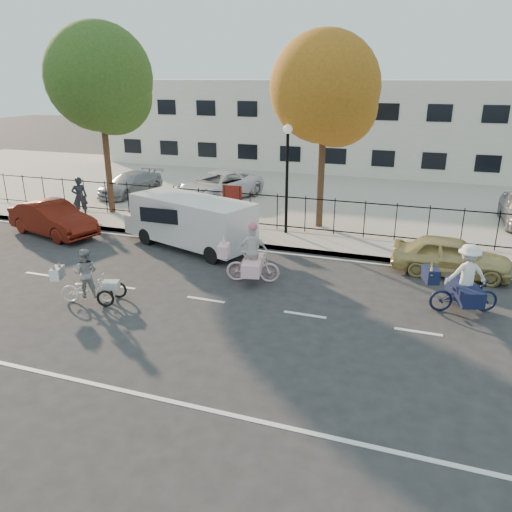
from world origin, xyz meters
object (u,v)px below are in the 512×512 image
at_px(lamppost, 287,160).
at_px(lot_car_a, 131,184).
at_px(pedestrian, 80,197).
at_px(zebra_trike, 87,282).
at_px(lot_car_b, 218,186).
at_px(unicorn_bike, 252,260).
at_px(white_van, 190,221).
at_px(gold_sedan, 451,256).
at_px(bull_bike, 464,285).
at_px(red_sedan, 53,219).

xyz_separation_m(lamppost, lot_car_a, (-9.86, 3.97, -2.36)).
height_order(lamppost, pedestrian, lamppost).
distance_m(zebra_trike, lot_car_b, 12.65).
relative_size(unicorn_bike, pedestrian, 1.09).
distance_m(white_van, gold_sedan, 9.36).
distance_m(bull_bike, gold_sedan, 2.84).
bearing_deg(lot_car_a, pedestrian, -77.71).
height_order(zebra_trike, lot_car_a, zebra_trike).
distance_m(zebra_trike, bull_bike, 10.61).
xyz_separation_m(zebra_trike, unicorn_bike, (3.95, 3.02, 0.10)).
bearing_deg(lot_car_a, red_sedan, -75.66).
bearing_deg(zebra_trike, gold_sedan, -78.42).
height_order(unicorn_bike, pedestrian, pedestrian).
xyz_separation_m(unicorn_bike, pedestrian, (-9.85, 4.38, 0.34)).
relative_size(lamppost, lot_car_b, 0.84).
relative_size(pedestrian, lot_car_b, 0.35).
height_order(red_sedan, lot_car_b, lot_car_b).
bearing_deg(lot_car_a, gold_sedan, -12.92).
relative_size(zebra_trike, white_van, 0.32).
relative_size(gold_sedan, lot_car_b, 0.73).
height_order(red_sedan, pedestrian, pedestrian).
relative_size(red_sedan, lot_car_b, 0.81).
bearing_deg(pedestrian, unicorn_bike, 114.96).
bearing_deg(pedestrian, zebra_trike, 87.53).
xyz_separation_m(zebra_trike, bull_bike, (10.19, 2.93, 0.15)).
relative_size(gold_sedan, pedestrian, 2.06).
bearing_deg(gold_sedan, bull_bike, -173.27).
height_order(lamppost, red_sedan, lamppost).
bearing_deg(lot_car_a, white_van, -35.68).
relative_size(lamppost, lot_car_a, 1.05).
xyz_separation_m(white_van, red_sedan, (-6.08, -0.40, -0.37)).
bearing_deg(unicorn_bike, white_van, 42.14).
height_order(zebra_trike, red_sedan, zebra_trike).
xyz_separation_m(zebra_trike, lot_car_b, (-1.33, 12.58, 0.24)).
relative_size(zebra_trike, bull_bike, 0.87).
bearing_deg(lamppost, lot_car_b, 137.70).
relative_size(bull_bike, pedestrian, 1.19).
bearing_deg(bull_bike, zebra_trike, 87.22).
distance_m(lamppost, white_van, 4.50).
bearing_deg(lamppost, white_van, -139.50).
height_order(lamppost, unicorn_bike, lamppost).
xyz_separation_m(bull_bike, red_sedan, (-15.68, 2.13, -0.09)).
height_order(lamppost, lot_car_a, lamppost).
distance_m(gold_sedan, pedestrian, 15.93).
bearing_deg(lamppost, gold_sedan, -20.06).
relative_size(unicorn_bike, red_sedan, 0.47).
distance_m(unicorn_bike, white_van, 4.17).
relative_size(white_van, lot_car_b, 1.13).
distance_m(red_sedan, pedestrian, 2.41).
xyz_separation_m(zebra_trike, pedestrian, (-5.91, 7.40, 0.44)).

